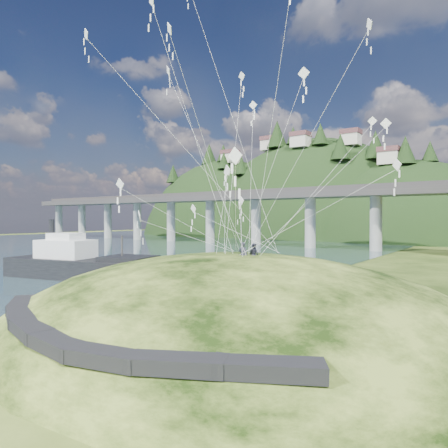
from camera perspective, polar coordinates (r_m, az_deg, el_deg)
The scene contains 10 objects.
ground at distance 32.47m, azimuth -12.32°, elevation -12.53°, with size 320.00×320.00×0.00m, color black.
water at distance 108.61m, azimuth -25.89°, elevation -3.10°, with size 240.00×240.00×0.00m, color #32505B.
grass_hill at distance 29.22m, azimuth 1.81°, elevation -17.11°, with size 36.00×32.00×13.00m.
footpath at distance 20.42m, azimuth -19.09°, elevation -14.67°, with size 22.29×5.84×0.83m.
bridge at distance 103.92m, azimuth 7.21°, elevation 2.16°, with size 160.00×11.00×15.00m.
far_ridge at distance 158.84m, azimuth 10.86°, elevation -4.44°, with size 153.00×70.00×94.50m.
work_barge at distance 52.39m, azimuth -19.69°, elevation -5.37°, with size 21.56×10.39×7.28m.
wooden_dock at distance 41.78m, azimuth -15.58°, elevation -8.95°, with size 12.43×5.94×0.89m.
kite_flyers at distance 27.47m, azimuth 3.69°, elevation -2.70°, with size 1.23×1.29×1.76m.
kite_swarm at distance 30.18m, azimuth 1.44°, elevation 15.41°, with size 18.38×17.03×20.86m.
Camera 1 is at (23.61, -20.97, 7.58)m, focal length 32.00 mm.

